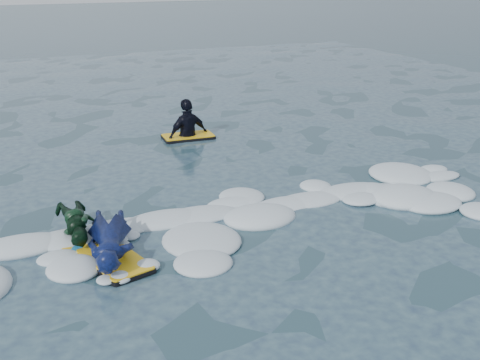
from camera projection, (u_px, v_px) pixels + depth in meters
name	position (u px, v px, depth m)	size (l,w,h in m)	color
ground	(209.00, 259.00, 8.55)	(120.00, 120.00, 0.00)	#1B3141
foam_band	(187.00, 231.00, 9.45)	(12.00, 3.10, 0.30)	silver
prone_woman_unit	(110.00, 242.00, 8.50)	(1.03, 1.91, 0.48)	black
prone_child_unit	(78.00, 225.00, 9.04)	(0.76, 1.31, 0.49)	black
waiting_rider_unit	(188.00, 136.00, 14.40)	(1.24, 0.72, 1.82)	black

